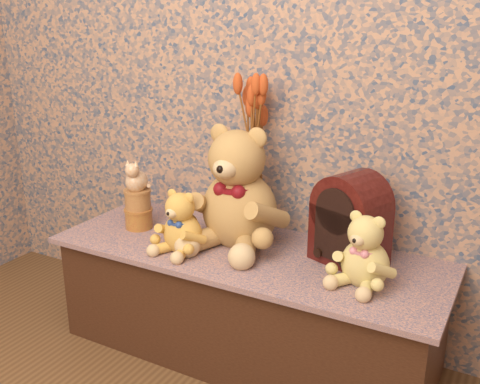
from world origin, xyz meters
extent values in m
cube|color=#364E6E|center=(0.00, 1.50, 1.30)|extent=(3.00, 0.10, 2.60)
cube|color=navy|center=(0.00, 1.24, 0.22)|extent=(1.46, 0.54, 0.43)
cylinder|color=tan|center=(-0.04, 1.40, 0.53)|extent=(0.14, 0.14, 0.18)
cylinder|color=gold|center=(-0.49, 1.23, 0.47)|extent=(0.12, 0.12, 0.08)
cylinder|color=#DBAF5F|center=(-0.49, 1.23, 0.55)|extent=(0.13, 0.13, 0.08)
camera|label=1|loc=(0.88, -0.41, 1.27)|focal=41.26mm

